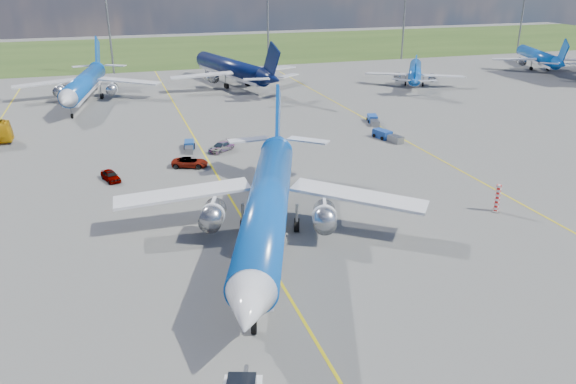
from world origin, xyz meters
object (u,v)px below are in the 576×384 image
object	(u,v)px
service_car_a	(111,176)
baggage_tug_w	(387,136)
baggage_tug_c	(189,146)
bg_jet_nnw	(87,102)
baggage_tug_e	(373,120)
service_car_c	(221,147)
bg_jet_ne	(414,84)
warning_post	(497,198)
service_car_b	(190,162)
bg_jet_n	(232,85)
bg_jet_ene	(536,69)
main_airliner	(268,243)

from	to	relation	value
service_car_a	baggage_tug_w	bearing A→B (deg)	-10.17
service_car_a	baggage_tug_c	bearing A→B (deg)	23.45
bg_jet_nnw	baggage_tug_e	xyz separation A→B (m)	(45.94, -31.90, 0.53)
service_car_c	bg_jet_ne	bearing A→B (deg)	87.85
warning_post	service_car_b	xyz separation A→B (m)	(-28.71, 24.36, -0.85)
bg_jet_ne	service_car_b	size ratio (longest dim) A/B	6.53
bg_jet_n	bg_jet_ene	xyz separation A→B (m)	(80.44, -2.24, 0.00)
bg_jet_nnw	baggage_tug_c	size ratio (longest dim) A/B	8.35
bg_jet_nnw	baggage_tug_e	bearing A→B (deg)	-25.10
service_car_b	baggage_tug_c	size ratio (longest dim) A/B	0.98
warning_post	bg_jet_n	size ratio (longest dim) A/B	0.07
baggage_tug_w	baggage_tug_c	size ratio (longest dim) A/B	1.21
warning_post	main_airliner	world-z (taller)	main_airliner
bg_jet_n	service_car_a	size ratio (longest dim) A/B	11.11
warning_post	main_airliner	bearing A→B (deg)	179.36
bg_jet_n	service_car_b	distance (m)	56.18
service_car_a	bg_jet_ne	bearing A→B (deg)	15.06
baggage_tug_c	bg_jet_ne	bearing A→B (deg)	41.10
main_airliner	service_car_b	distance (m)	24.37
bg_jet_ne	service_car_b	xyz separation A→B (m)	(-56.67, -42.05, 0.65)
warning_post	service_car_a	xyz separation A→B (m)	(-38.62, 22.19, -0.86)
service_car_a	bg_jet_n	bearing A→B (deg)	45.44
service_car_b	baggage_tug_c	xyz separation A→B (m)	(1.05, 7.70, -0.16)
bg_jet_nnw	service_car_c	xyz separation A→B (m)	(18.57, -39.60, 0.65)
bg_jet_ne	service_car_a	xyz separation A→B (m)	(-66.59, -44.22, 0.64)
warning_post	baggage_tug_e	world-z (taller)	warning_post
bg_jet_ene	baggage_tug_c	size ratio (longest dim) A/B	7.23
service_car_c	baggage_tug_e	xyz separation A→B (m)	(27.37, 7.70, -0.12)
bg_jet_nnw	warning_post	bearing A→B (deg)	-49.20
service_car_a	baggage_tug_e	xyz separation A→B (m)	(42.55, 15.47, -0.11)
bg_jet_ene	service_car_b	bearing A→B (deg)	48.47
service_car_b	baggage_tug_e	world-z (taller)	service_car_b
bg_jet_ne	service_car_a	size ratio (longest dim) A/B	8.08
bg_jet_n	bg_jet_ne	distance (m)	41.04
bg_jet_ene	baggage_tug_c	xyz separation A→B (m)	(-96.64, -43.52, 0.48)
service_car_b	service_car_a	bearing A→B (deg)	122.19
warning_post	service_car_a	bearing A→B (deg)	150.12
service_car_a	service_car_b	xyz separation A→B (m)	(9.92, 2.17, 0.01)
bg_jet_n	baggage_tug_w	distance (m)	51.40
bg_jet_nnw	baggage_tug_w	world-z (taller)	bg_jet_nnw
warning_post	bg_jet_nnw	world-z (taller)	bg_jet_nnw
main_airliner	baggage_tug_w	distance (m)	38.46
main_airliner	baggage_tug_c	xyz separation A→B (m)	(-2.65, 31.78, 0.48)
bg_jet_n	bg_jet_ne	world-z (taller)	bg_jet_n
bg_jet_nnw	bg_jet_ne	size ratio (longest dim) A/B	1.31
bg_jet_ne	service_car_c	xyz separation A→B (m)	(-51.41, -36.46, 0.65)
service_car_a	warning_post	bearing A→B (deg)	-48.41
bg_jet_ene	main_airliner	xyz separation A→B (m)	(-93.99, -75.30, 0.00)
bg_jet_nnw	main_airliner	world-z (taller)	main_airliner
bg_jet_ene	service_car_a	world-z (taller)	bg_jet_ene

